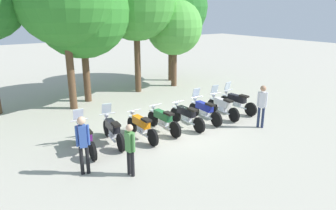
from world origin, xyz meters
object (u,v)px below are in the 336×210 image
object	(u,v)px
motorcycle_7	(237,101)
tree_3	(136,1)
motorcycle_5	(204,110)
tree_2	(81,9)
motorcycle_3	(163,119)
motorcycle_2	(141,126)
tree_5	(171,7)
person_2	(262,103)
tree_4	(174,27)
person_0	(83,141)
motorcycle_1	(113,130)
motorcycle_4	(186,115)
person_1	(130,146)
motorcycle_0	(85,137)
motorcycle_6	(222,106)

from	to	relation	value
motorcycle_7	tree_3	xyz separation A→B (m)	(-2.10, 6.05, 4.66)
motorcycle_5	tree_2	distance (m)	7.90
motorcycle_3	tree_2	world-z (taller)	tree_2
motorcycle_2	motorcycle_3	world-z (taller)	same
motorcycle_7	tree_5	world-z (taller)	tree_5
motorcycle_3	person_2	world-z (taller)	person_2
tree_4	tree_5	bearing A→B (deg)	62.72
tree_4	motorcycle_2	bearing A→B (deg)	-132.52
motorcycle_5	person_0	bearing A→B (deg)	106.18
tree_3	tree_5	world-z (taller)	tree_3
person_2	motorcycle_5	bearing A→B (deg)	-89.90
person_2	tree_2	size ratio (longest dim) A/B	0.25
tree_4	tree_5	distance (m)	2.06
motorcycle_3	tree_5	xyz separation A→B (m)	(5.61, 7.77, 4.39)
motorcycle_2	motorcycle_7	size ratio (longest dim) A/B	1.00
motorcycle_1	motorcycle_5	xyz separation A→B (m)	(4.31, -0.02, 0.00)
motorcycle_4	tree_5	size ratio (longest dim) A/B	0.30
person_1	tree_4	world-z (taller)	tree_4
person_0	tree_5	world-z (taller)	tree_5
motorcycle_0	motorcycle_7	size ratio (longest dim) A/B	1.00
motorcycle_4	motorcycle_7	bearing A→B (deg)	-87.13
motorcycle_1	person_1	size ratio (longest dim) A/B	1.37
motorcycle_2	motorcycle_3	size ratio (longest dim) A/B	1.00
motorcycle_1	motorcycle_6	world-z (taller)	same
motorcycle_5	tree_5	distance (m)	9.54
motorcycle_1	tree_4	bearing A→B (deg)	-43.22
motorcycle_2	person_2	distance (m)	5.02
person_2	motorcycle_0	bearing A→B (deg)	-52.29
motorcycle_6	motorcycle_7	world-z (taller)	same
motorcycle_5	motorcycle_1	bearing A→B (deg)	90.72
motorcycle_2	motorcycle_3	distance (m)	1.09
motorcycle_1	motorcycle_6	bearing A→B (deg)	-85.04
motorcycle_4	tree_4	size ratio (longest dim) A/B	0.40
person_0	tree_3	distance (m)	10.64
motorcycle_0	motorcycle_4	xyz separation A→B (m)	(4.31, -0.06, -0.01)
motorcycle_7	tree_3	bearing A→B (deg)	13.59
tree_3	motorcycle_0	bearing A→B (deg)	-130.84
motorcycle_4	motorcycle_2	bearing A→B (deg)	89.11
motorcycle_0	tree_5	distance (m)	12.59
person_0	motorcycle_1	bearing A→B (deg)	148.04
motorcycle_4	person_1	world-z (taller)	person_1
motorcycle_6	motorcycle_7	distance (m)	1.08
motorcycle_6	tree_3	world-z (taller)	tree_3
motorcycle_1	motorcycle_3	xyz separation A→B (m)	(2.15, -0.05, -0.01)
person_1	person_2	world-z (taller)	person_2
motorcycle_5	person_2	bearing A→B (deg)	-141.36
tree_3	tree_4	size ratio (longest dim) A/B	1.35
tree_3	tree_4	world-z (taller)	tree_3
motorcycle_1	motorcycle_6	xyz separation A→B (m)	(5.38, -0.01, 0.00)
person_0	motorcycle_4	bearing A→B (deg)	119.52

